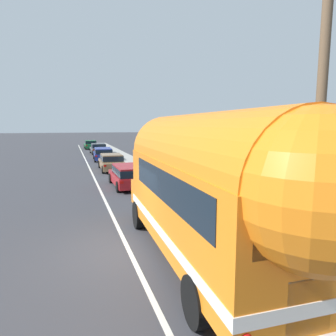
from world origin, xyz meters
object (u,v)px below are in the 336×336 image
object	(u,v)px
utility_pole	(321,99)
painted_bus	(211,185)
car_third	(103,153)
car_lead	(128,175)
car_fourth	(98,148)
car_fifth	(91,144)
car_second	(112,161)

from	to	relation	value
utility_pole	painted_bus	xyz separation A→B (m)	(-2.47, 0.86, -2.12)
utility_pole	car_third	xyz separation A→B (m)	(-2.47, 27.16, -3.63)
car_lead	car_fourth	distance (m)	22.94
painted_bus	car_third	size ratio (longest dim) A/B	2.27
utility_pole	car_fourth	xyz separation A→B (m)	(-2.23, 35.23, -3.70)
car_lead	car_fifth	world-z (taller)	same
car_second	car_third	size ratio (longest dim) A/B	1.05
car_third	car_fourth	size ratio (longest dim) A/B	1.06
utility_pole	car_second	distance (m)	20.32
car_third	car_second	bearing A→B (deg)	-90.40
painted_bus	car_fifth	world-z (taller)	painted_bus
car_third	car_fourth	xyz separation A→B (m)	(0.24, 8.07, -0.07)
car_second	car_lead	bearing A→B (deg)	-89.78
painted_bus	car_fifth	size ratio (longest dim) A/B	2.43
car_second	car_third	distance (m)	7.34
painted_bus	car_fifth	bearing A→B (deg)	90.24
utility_pole	car_third	distance (m)	27.51
utility_pole	painted_bus	bearing A→B (deg)	160.84
car_third	car_fifth	size ratio (longest dim) A/B	1.07
car_lead	car_second	world-z (taller)	same
car_fourth	car_fifth	bearing A→B (deg)	92.73
painted_bus	car_second	bearing A→B (deg)	90.14
car_lead	car_fourth	world-z (taller)	same
car_fourth	car_lead	bearing A→B (deg)	-90.66
painted_bus	car_fourth	distance (m)	34.41
car_second	car_fifth	xyz separation A→B (m)	(-0.13, 24.35, -0.02)
painted_bus	car_lead	world-z (taller)	painted_bus
utility_pole	car_second	xyz separation A→B (m)	(-2.52, 19.82, -3.68)
utility_pole	painted_bus	distance (m)	3.37
car_second	utility_pole	bearing A→B (deg)	-82.76
painted_bus	car_third	distance (m)	26.35
car_lead	car_third	xyz separation A→B (m)	(0.02, 14.87, 0.00)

